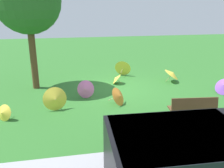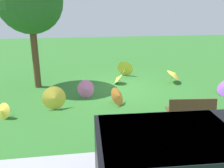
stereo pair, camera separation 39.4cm
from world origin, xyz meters
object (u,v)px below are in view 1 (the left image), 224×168
at_px(parasol_yellow_0, 172,73).
at_px(parasol_yellow_3, 123,68).
at_px(parasol_orange_0, 119,96).
at_px(parasol_pink_1, 85,89).
at_px(van_dark, 213,157).
at_px(shade_tree, 28,1).
at_px(parasol_yellow_1, 116,78).
at_px(parasol_purple_0, 224,86).
at_px(parasol_yellow_4, 3,113).
at_px(parasol_yellow_2, 55,99).
at_px(park_bench, 193,108).

distance_m(parasol_yellow_0, parasol_yellow_3, 2.82).
relative_size(parasol_orange_0, parasol_pink_1, 1.07).
xyz_separation_m(van_dark, parasol_yellow_3, (-0.28, -9.23, -0.46)).
bearing_deg(parasol_pink_1, parasol_orange_0, 141.21).
bearing_deg(van_dark, shade_tree, -60.89).
bearing_deg(parasol_yellow_1, parasol_yellow_3, -116.20).
xyz_separation_m(van_dark, parasol_pink_1, (2.13, -6.10, -0.52)).
relative_size(parasol_purple_0, parasol_yellow_4, 1.63).
bearing_deg(parasol_pink_1, parasol_yellow_0, -162.91).
height_order(van_dark, parasol_yellow_2, van_dark).
relative_size(parasol_orange_0, parasol_yellow_3, 0.91).
bearing_deg(parasol_orange_0, shade_tree, -38.29).
relative_size(park_bench, shade_tree, 0.30).
height_order(park_bench, shade_tree, shade_tree).
relative_size(van_dark, parasol_yellow_3, 4.68).
relative_size(shade_tree, parasol_pink_1, 6.46).
xyz_separation_m(parasol_yellow_1, parasol_yellow_2, (2.92, 2.82, 0.18)).
xyz_separation_m(shade_tree, parasol_pink_1, (-2.25, 1.76, -3.61)).
distance_m(park_bench, parasol_yellow_2, 5.00).
relative_size(parasol_yellow_0, parasol_pink_1, 1.23).
distance_m(park_bench, parasol_yellow_3, 6.12).
xyz_separation_m(park_bench, parasol_orange_0, (2.18, -1.87, -0.10)).
relative_size(parasol_yellow_1, parasol_purple_0, 0.67).
xyz_separation_m(parasol_yellow_3, parasol_yellow_4, (5.38, 4.81, -0.16)).
xyz_separation_m(parasol_yellow_0, parasol_yellow_4, (7.62, 3.11, -0.16)).
xyz_separation_m(parasol_purple_0, parasol_pink_1, (6.21, -0.68, 0.01)).
bearing_deg(parasol_orange_0, van_dark, 99.47).
bearing_deg(park_bench, parasol_yellow_1, -69.03).
xyz_separation_m(park_bench, parasol_yellow_1, (1.76, -4.59, -0.19)).
height_order(parasol_orange_0, parasol_pink_1, parasol_pink_1).
bearing_deg(van_dark, park_bench, -112.56).
height_order(van_dark, parasol_pink_1, van_dark).
distance_m(van_dark, shade_tree, 9.51).
distance_m(park_bench, parasol_yellow_4, 6.54).
bearing_deg(park_bench, parasol_purple_0, -141.14).
xyz_separation_m(parasol_yellow_3, parasol_purple_0, (-3.81, 3.81, -0.07)).
bearing_deg(parasol_yellow_4, parasol_purple_0, -173.75).
distance_m(shade_tree, parasol_yellow_1, 5.43).
height_order(parasol_yellow_3, parasol_pink_1, parasol_yellow_3).
height_order(park_bench, parasol_yellow_2, parasol_yellow_2).
distance_m(park_bench, parasol_yellow_1, 4.92).
relative_size(parasol_yellow_3, parasol_pink_1, 1.18).
height_order(park_bench, parasol_yellow_1, park_bench).
height_order(parasol_yellow_0, parasol_yellow_3, parasol_yellow_3).
height_order(parasol_yellow_2, parasol_yellow_3, parasol_yellow_2).
distance_m(van_dark, parasol_orange_0, 5.17).
xyz_separation_m(parasol_yellow_0, parasol_orange_0, (3.37, 2.46, -0.09)).
xyz_separation_m(van_dark, parasol_yellow_4, (5.10, -4.42, -0.61)).
bearing_deg(parasol_purple_0, park_bench, 38.86).
bearing_deg(parasol_yellow_4, parasol_yellow_1, -144.13).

